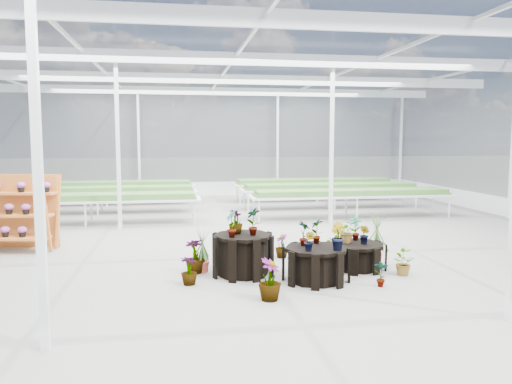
{
  "coord_description": "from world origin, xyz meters",
  "views": [
    {
      "loc": [
        -1.46,
        -9.94,
        2.45
      ],
      "look_at": [
        0.28,
        0.86,
        1.3
      ],
      "focal_mm": 35.0,
      "sensor_mm": 36.0,
      "label": 1
    }
  ],
  "objects": [
    {
      "name": "plinth_tall",
      "position": [
        -0.29,
        -1.15,
        0.37
      ],
      "size": [
        1.39,
        1.39,
        0.75
      ],
      "primitive_type": "cylinder",
      "rotation": [
        0.0,
        0.0,
        0.32
      ],
      "color": "black",
      "rests_on": "ground"
    },
    {
      "name": "ground_plane",
      "position": [
        0.0,
        0.0,
        0.0
      ],
      "size": [
        24.0,
        24.0,
        0.0
      ],
      "primitive_type": "plane",
      "color": "gray",
      "rests_on": "ground"
    },
    {
      "name": "nursery_plants",
      "position": [
        0.75,
        -1.02,
        0.49
      ],
      "size": [
        4.23,
        3.11,
        1.25
      ],
      "color": "#3E692E",
      "rests_on": "ground"
    },
    {
      "name": "plinth_low",
      "position": [
        1.91,
        -1.05,
        0.24
      ],
      "size": [
        1.4,
        1.4,
        0.49
      ],
      "primitive_type": "cylinder",
      "rotation": [
        0.0,
        0.0,
        0.36
      ],
      "color": "black",
      "rests_on": "ground"
    },
    {
      "name": "shelf_rack",
      "position": [
        -4.91,
        1.65,
        0.84
      ],
      "size": [
        1.7,
        1.08,
        1.68
      ],
      "primitive_type": null,
      "rotation": [
        0.0,
        0.0,
        -0.16
      ],
      "color": "#B46226",
      "rests_on": "ground"
    },
    {
      "name": "steel_frame",
      "position": [
        0.0,
        0.0,
        2.25
      ],
      "size": [
        18.0,
        24.0,
        4.5
      ],
      "primitive_type": null,
      "color": "silver",
      "rests_on": "ground"
    },
    {
      "name": "plinth_mid",
      "position": [
        0.91,
        -1.75,
        0.3
      ],
      "size": [
        1.41,
        1.41,
        0.6
      ],
      "primitive_type": "cylinder",
      "rotation": [
        0.0,
        0.0,
        -0.29
      ],
      "color": "black",
      "rests_on": "ground"
    },
    {
      "name": "nursery_benches",
      "position": [
        0.0,
        7.2,
        0.42
      ],
      "size": [
        16.0,
        7.0,
        0.84
      ],
      "primitive_type": null,
      "color": "silver",
      "rests_on": "ground"
    },
    {
      "name": "greenhouse_shell",
      "position": [
        0.0,
        0.0,
        2.25
      ],
      "size": [
        18.0,
        24.0,
        4.5
      ],
      "primitive_type": null,
      "color": "white",
      "rests_on": "ground"
    }
  ]
}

